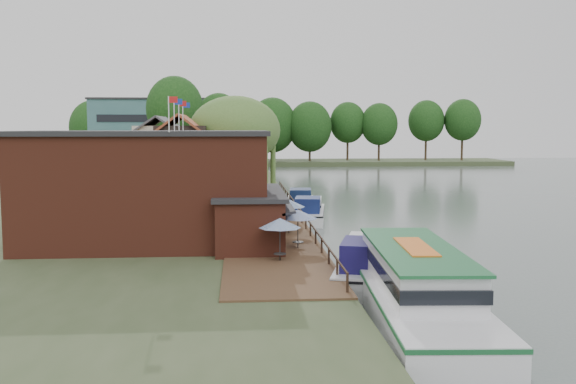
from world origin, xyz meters
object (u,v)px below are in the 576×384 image
object	(u,v)px
umbrella_3	(289,216)
pub	(178,188)
cottage_c	(206,155)
willow	(235,151)
cottage_b	(161,159)
hotel_block	(170,135)
umbrella_1	(298,229)
cruiser_0	(368,258)
cottage_a	(183,165)
umbrella_4	(266,211)
tour_boat	(418,286)
swan	(399,295)
cruiser_2	(300,198)
umbrella_0	(280,239)
cruiser_1	(308,208)
umbrella_2	(270,224)

from	to	relation	value
umbrella_3	pub	bearing A→B (deg)	-155.31
cottage_c	willow	distance (m)	14.46
cottage_b	hotel_block	bearing A→B (deg)	94.97
umbrella_1	cruiser_0	size ratio (longest dim) A/B	0.22
cottage_a	cottage_b	world-z (taller)	same
pub	willow	bearing A→B (deg)	80.07
cottage_c	umbrella_4	size ratio (longest dim) A/B	3.58
cottage_a	tour_boat	distance (m)	32.02
cruiser_0	umbrella_4	bearing A→B (deg)	127.16
tour_boat	swan	bearing A→B (deg)	92.04
swan	cruiser_2	bearing A→B (deg)	92.52
cruiser_0	swan	world-z (taller)	cruiser_0
umbrella_0	umbrella_1	distance (m)	3.82
willow	umbrella_0	size ratio (longest dim) A/B	4.39
cruiser_2	swan	world-z (taller)	cruiser_2
hotel_block	cottage_c	distance (m)	37.90
cottage_b	cruiser_0	xyz separation A→B (m)	(14.93, -31.67, -3.93)
cottage_c	umbrella_1	distance (m)	37.17
cruiser_0	cruiser_1	world-z (taller)	cruiser_0
willow	swan	xyz separation A→B (m)	(8.20, -30.47, -5.99)
cruiser_1	swan	xyz separation A→B (m)	(1.59, -26.82, -0.96)
umbrella_3	swan	size ratio (longest dim) A/B	5.40
willow	umbrella_4	xyz separation A→B (m)	(2.33, -13.96, -3.93)
hotel_block	cottage_b	size ratio (longest dim) A/B	2.65
pub	cottage_c	bearing A→B (deg)	90.00
umbrella_0	tour_boat	bearing A→B (deg)	-56.65
umbrella_0	umbrella_2	size ratio (longest dim) A/B	1.00
umbrella_1	cottage_a	bearing A→B (deg)	116.02
cottage_a	umbrella_0	world-z (taller)	cottage_a
willow	cottage_c	bearing A→B (deg)	104.04
hotel_block	swan	bearing A→B (deg)	-76.41
umbrella_0	umbrella_1	xyz separation A→B (m)	(1.33, 3.58, 0.00)
cottage_b	umbrella_4	distance (m)	21.56
umbrella_1	cruiser_1	size ratio (longest dim) A/B	0.24
umbrella_2	swan	bearing A→B (deg)	-59.70
cottage_c	cruiser_0	size ratio (longest dim) A/B	0.79
cottage_b	cruiser_1	size ratio (longest dim) A/B	0.98
umbrella_1	cruiser_1	xyz separation A→B (m)	(2.67, 18.65, -1.11)
umbrella_1	umbrella_3	world-z (taller)	same
hotel_block	umbrella_0	distance (m)	78.32
willow	swan	bearing A→B (deg)	-74.94
umbrella_3	cruiser_1	bearing A→B (deg)	77.87
hotel_block	umbrella_4	bearing A→B (deg)	-77.98
cruiser_0	cottage_b	bearing A→B (deg)	130.52
umbrella_2	cruiser_0	size ratio (longest dim) A/B	0.22
umbrella_2	umbrella_4	world-z (taller)	same
umbrella_2	umbrella_3	world-z (taller)	same
pub	cruiser_1	size ratio (longest dim) A/B	2.05
umbrella_2	cruiser_1	size ratio (longest dim) A/B	0.24
hotel_block	cottage_c	world-z (taller)	hotel_block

